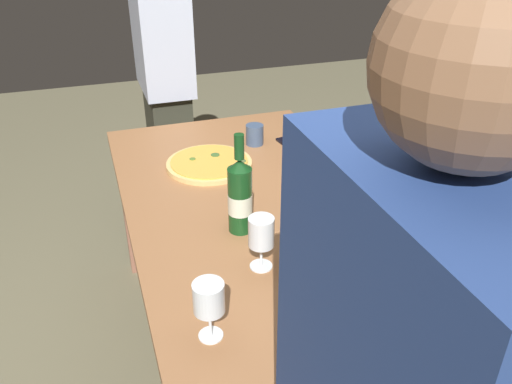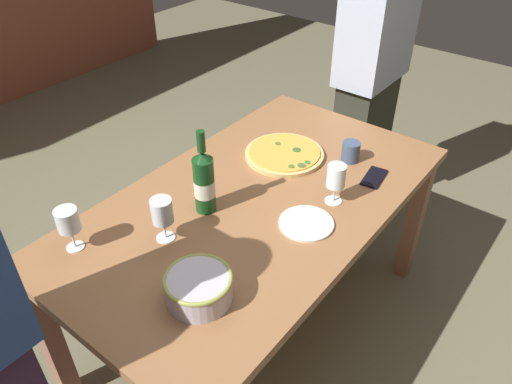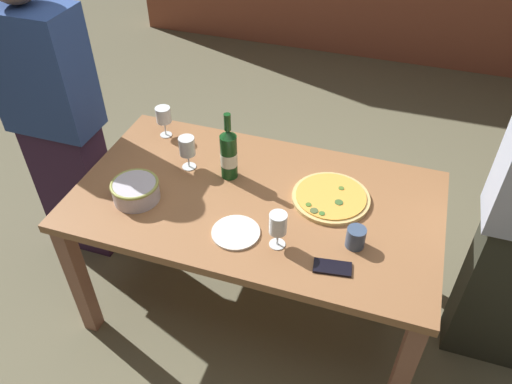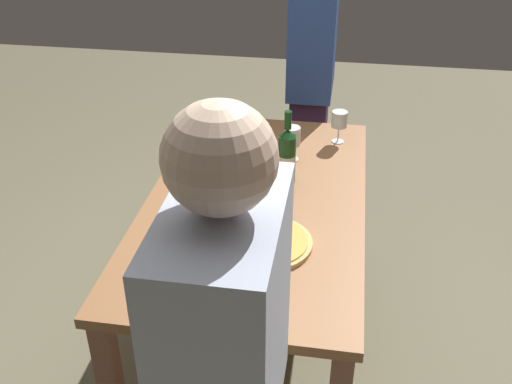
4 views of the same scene
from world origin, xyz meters
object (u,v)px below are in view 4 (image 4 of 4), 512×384
Objects in this scene: serving_bowl at (238,134)px; person_host at (311,87)px; wine_glass_near_pizza at (188,191)px; dining_table at (256,217)px; cup_amber at (194,252)px; wine_bottle at (287,156)px; cell_phone at (160,248)px; wine_glass_by_bottle at (292,137)px; wine_glass_far_left at (339,120)px; pizza at (267,242)px; side_plate at (202,192)px.

person_host is at bearing 153.29° from serving_bowl.
wine_glass_near_pizza is at bearing -6.17° from serving_bowl.
dining_table is 18.34× the size of cup_amber.
wine_bottle is 0.70m from cell_phone.
dining_table is 0.54m from serving_bowl.
person_host is (-0.93, 0.03, -0.05)m from wine_bottle.
wine_glass_by_bottle reaches higher than cell_phone.
wine_glass_by_bottle is (0.12, 0.28, 0.07)m from serving_bowl.
dining_table is at bearing -16.37° from wine_glass_by_bottle.
wine_glass_far_left is at bearing 101.39° from serving_bowl.
pizza is 3.90× the size of cup_amber.
person_host reaches higher than dining_table.
cell_phone is (0.77, -0.40, -0.11)m from wine_glass_by_bottle.
wine_glass_near_pizza is (0.33, -0.35, -0.01)m from wine_bottle.
side_plate is (0.48, -0.07, -0.04)m from serving_bowl.
wine_bottle is at bearing 40.12° from serving_bowl.
pizza is (0.31, 0.09, 0.10)m from dining_table.
cup_amber is (0.95, 0.02, -0.01)m from serving_bowl.
pizza is at bearing 17.86° from serving_bowl.
wine_glass_far_left is (-0.90, 0.22, 0.10)m from pizza.
pizza is 0.39m from cell_phone.
wine_glass_near_pizza is 0.82× the size of side_plate.
serving_bowl is 0.63× the size of wine_bottle.
wine_glass_far_left is at bearing 143.81° from wine_glass_near_pizza.
pizza is 0.49m from wine_bottle.
person_host reaches higher than wine_glass_by_bottle.
serving_bowl is 2.38× the size of cup_amber.
wine_glass_far_left reaches higher than pizza.
serving_bowl is at bearing 172.33° from side_plate.
cell_phone is at bearing -8.90° from person_host.
wine_glass_by_bottle is at bearing 162.80° from cup_amber.
pizza reaches higher than dining_table.
wine_bottle is at bearing 114.44° from side_plate.
cell_phone is (0.99, -0.61, -0.11)m from wine_glass_far_left.
wine_glass_by_bottle is 0.87m from cup_amber.
wine_glass_near_pizza is at bearing -9.51° from person_host.
serving_bowl is at bearing -114.08° from wine_glass_by_bottle.
person_host is at bearing 161.24° from side_plate.
wine_bottle is 2.07× the size of wine_glass_far_left.
wine_glass_near_pizza is 0.26m from cell_phone.
wine_glass_by_bottle is (-0.68, 0.02, 0.10)m from pizza.
dining_table is 4.70× the size of pizza.
wine_bottle is 1.67× the size of side_plate.
wine_bottle is 0.68m from cup_amber.
person_host is (-1.50, 0.43, 0.08)m from cell_phone.
wine_glass_by_bottle is at bearing 136.40° from side_plate.
wine_glass_far_left is (-0.22, 0.21, 0.00)m from wine_glass_by_bottle.
wine_glass_near_pizza is at bearing -46.34° from wine_bottle.
cup_amber is at bearing -30.11° from cell_phone.
person_host is at bearing 169.68° from cup_amber.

